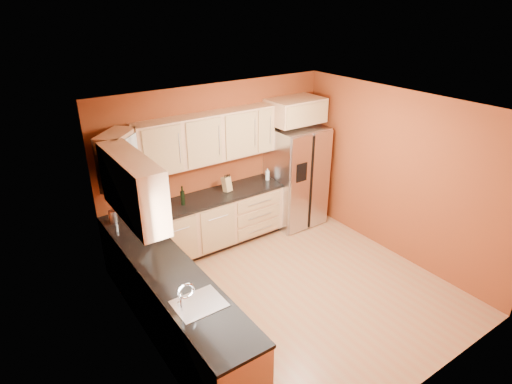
# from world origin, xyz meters

# --- Properties ---
(floor) EXTENTS (4.00, 4.00, 0.00)m
(floor) POSITION_xyz_m (0.00, 0.00, 0.00)
(floor) COLOR #AB6A42
(floor) RESTS_ON ground
(ceiling) EXTENTS (4.00, 4.00, 0.00)m
(ceiling) POSITION_xyz_m (0.00, 0.00, 2.60)
(ceiling) COLOR white
(ceiling) RESTS_ON wall_back
(wall_back) EXTENTS (4.00, 0.04, 2.60)m
(wall_back) POSITION_xyz_m (0.00, 2.00, 1.30)
(wall_back) COLOR maroon
(wall_back) RESTS_ON floor
(wall_front) EXTENTS (4.00, 0.04, 2.60)m
(wall_front) POSITION_xyz_m (0.00, -2.00, 1.30)
(wall_front) COLOR maroon
(wall_front) RESTS_ON floor
(wall_left) EXTENTS (0.04, 4.00, 2.60)m
(wall_left) POSITION_xyz_m (-2.00, 0.00, 1.30)
(wall_left) COLOR maroon
(wall_left) RESTS_ON floor
(wall_right) EXTENTS (0.04, 4.00, 2.60)m
(wall_right) POSITION_xyz_m (2.00, 0.00, 1.30)
(wall_right) COLOR maroon
(wall_right) RESTS_ON floor
(base_cabinets_back) EXTENTS (2.90, 0.60, 0.88)m
(base_cabinets_back) POSITION_xyz_m (-0.55, 1.70, 0.44)
(base_cabinets_back) COLOR tan
(base_cabinets_back) RESTS_ON floor
(base_cabinets_left) EXTENTS (0.60, 2.80, 0.88)m
(base_cabinets_left) POSITION_xyz_m (-1.70, 0.00, 0.44)
(base_cabinets_left) COLOR tan
(base_cabinets_left) RESTS_ON floor
(countertop_back) EXTENTS (2.90, 0.62, 0.04)m
(countertop_back) POSITION_xyz_m (-0.55, 1.69, 0.90)
(countertop_back) COLOR black
(countertop_back) RESTS_ON base_cabinets_back
(countertop_left) EXTENTS (0.62, 2.80, 0.04)m
(countertop_left) POSITION_xyz_m (-1.69, 0.00, 0.90)
(countertop_left) COLOR black
(countertop_left) RESTS_ON base_cabinets_left
(upper_cabinets_back) EXTENTS (2.30, 0.33, 0.75)m
(upper_cabinets_back) POSITION_xyz_m (-0.25, 1.83, 1.83)
(upper_cabinets_back) COLOR tan
(upper_cabinets_back) RESTS_ON wall_back
(upper_cabinets_left) EXTENTS (0.33, 1.35, 0.75)m
(upper_cabinets_left) POSITION_xyz_m (-1.83, 0.72, 1.83)
(upper_cabinets_left) COLOR tan
(upper_cabinets_left) RESTS_ON wall_left
(corner_upper_cabinet) EXTENTS (0.67, 0.67, 0.75)m
(corner_upper_cabinet) POSITION_xyz_m (-1.67, 1.67, 1.83)
(corner_upper_cabinet) COLOR tan
(corner_upper_cabinet) RESTS_ON wall_back
(over_fridge_cabinet) EXTENTS (0.92, 0.60, 0.40)m
(over_fridge_cabinet) POSITION_xyz_m (1.35, 1.70, 2.05)
(over_fridge_cabinet) COLOR tan
(over_fridge_cabinet) RESTS_ON wall_back
(refrigerator) EXTENTS (0.90, 0.75, 1.78)m
(refrigerator) POSITION_xyz_m (1.35, 1.62, 0.89)
(refrigerator) COLOR silver
(refrigerator) RESTS_ON floor
(window) EXTENTS (0.03, 0.90, 1.00)m
(window) POSITION_xyz_m (-1.98, -0.50, 1.55)
(window) COLOR white
(window) RESTS_ON wall_left
(sink_faucet) EXTENTS (0.50, 0.42, 0.30)m
(sink_faucet) POSITION_xyz_m (-1.69, -0.50, 1.07)
(sink_faucet) COLOR silver
(sink_faucet) RESTS_ON countertop_left
(canister_left) EXTENTS (0.14, 0.14, 0.19)m
(canister_left) POSITION_xyz_m (-1.85, 1.71, 1.01)
(canister_left) COLOR silver
(canister_left) RESTS_ON countertop_back
(canister_right) EXTENTS (0.14, 0.14, 0.20)m
(canister_right) POSITION_xyz_m (-1.10, 1.64, 1.02)
(canister_right) COLOR silver
(canister_right) RESTS_ON countertop_back
(wine_bottle_a) EXTENTS (0.08, 0.08, 0.30)m
(wine_bottle_a) POSITION_xyz_m (-1.06, 1.71, 1.07)
(wine_bottle_a) COLOR black
(wine_bottle_a) RESTS_ON countertop_back
(wine_bottle_b) EXTENTS (0.09, 0.09, 0.30)m
(wine_bottle_b) POSITION_xyz_m (-0.81, 1.68, 1.07)
(wine_bottle_b) COLOR black
(wine_bottle_b) RESTS_ON countertop_back
(knife_block) EXTENTS (0.14, 0.13, 0.24)m
(knife_block) POSITION_xyz_m (-0.01, 1.72, 1.04)
(knife_block) COLOR tan
(knife_block) RESTS_ON countertop_back
(soap_dispenser) EXTENTS (0.09, 0.09, 0.21)m
(soap_dispenser) POSITION_xyz_m (0.80, 1.72, 1.02)
(soap_dispenser) COLOR silver
(soap_dispenser) RESTS_ON countertop_back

